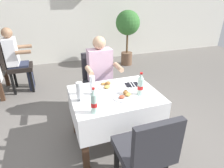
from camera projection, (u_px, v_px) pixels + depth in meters
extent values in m
plane|color=#66605B|center=(118.00, 149.00, 2.42)|extent=(11.00, 11.00, 0.00)
cube|color=silver|center=(68.00, 6.00, 4.98)|extent=(11.00, 0.12, 3.02)
cube|color=white|center=(115.00, 94.00, 2.27)|extent=(1.04, 0.81, 0.02)
cube|color=white|center=(127.00, 125.00, 2.01)|extent=(1.04, 0.02, 0.32)
cube|color=white|center=(105.00, 92.00, 2.68)|extent=(1.04, 0.02, 0.32)
cube|color=white|center=(73.00, 114.00, 2.19)|extent=(0.02, 0.81, 0.32)
cube|color=white|center=(151.00, 99.00, 2.49)|extent=(0.02, 0.81, 0.32)
cube|color=#472D1E|center=(85.00, 146.00, 2.00)|extent=(0.07, 0.07, 0.70)
cube|color=#472D1E|center=(160.00, 127.00, 2.27)|extent=(0.07, 0.07, 0.70)
cube|color=#472D1E|center=(74.00, 111.00, 2.58)|extent=(0.07, 0.07, 0.70)
cube|color=#472D1E|center=(135.00, 100.00, 2.86)|extent=(0.07, 0.07, 0.70)
cube|color=#2D2D33|center=(99.00, 86.00, 2.97)|extent=(0.44, 0.44, 0.08)
cube|color=#2D2D33|center=(95.00, 65.00, 3.07)|extent=(0.42, 0.06, 0.44)
cube|color=black|center=(92.00, 108.00, 2.89)|extent=(0.04, 0.04, 0.45)
cube|color=black|center=(113.00, 104.00, 2.99)|extent=(0.04, 0.04, 0.45)
cube|color=black|center=(87.00, 98.00, 3.17)|extent=(0.04, 0.04, 0.45)
cube|color=black|center=(107.00, 94.00, 3.28)|extent=(0.04, 0.04, 0.45)
cube|color=#2D2D33|center=(140.00, 149.00, 1.77)|extent=(0.44, 0.44, 0.08)
cube|color=#2D2D33|center=(157.00, 147.00, 1.44)|extent=(0.42, 0.06, 0.44)
cube|color=black|center=(146.00, 153.00, 2.08)|extent=(0.04, 0.04, 0.45)
cube|color=black|center=(117.00, 161.00, 1.97)|extent=(0.04, 0.04, 0.45)
cylinder|color=#282D42|center=(100.00, 108.00, 2.89)|extent=(0.10, 0.10, 0.45)
cylinder|color=#282D42|center=(110.00, 106.00, 2.94)|extent=(0.10, 0.10, 0.45)
cube|color=#282D42|center=(102.00, 86.00, 2.93)|extent=(0.34, 0.36, 0.12)
cube|color=silver|center=(100.00, 65.00, 2.86)|extent=(0.36, 0.20, 0.50)
sphere|color=tan|center=(99.00, 43.00, 2.72)|extent=(0.19, 0.19, 0.19)
cylinder|color=tan|center=(89.00, 71.00, 2.59)|extent=(0.07, 0.26, 0.07)
cylinder|color=tan|center=(118.00, 67.00, 2.72)|extent=(0.07, 0.26, 0.07)
cylinder|color=white|center=(124.00, 97.00, 2.18)|extent=(0.26, 0.26, 0.01)
ellipsoid|color=#99602D|center=(126.00, 92.00, 2.21)|extent=(0.09, 0.10, 0.06)
ellipsoid|color=#C14C33|center=(122.00, 97.00, 2.14)|extent=(0.08, 0.08, 0.03)
ellipsoid|color=gold|center=(128.00, 94.00, 2.19)|extent=(0.11, 0.11, 0.03)
cylinder|color=white|center=(107.00, 86.00, 2.43)|extent=(0.24, 0.24, 0.01)
ellipsoid|color=#B77A38|center=(104.00, 84.00, 2.45)|extent=(0.08, 0.07, 0.03)
ellipsoid|color=#99602D|center=(108.00, 83.00, 2.45)|extent=(0.08, 0.07, 0.05)
ellipsoid|color=gold|center=(107.00, 87.00, 2.36)|extent=(0.11, 0.11, 0.03)
cylinder|color=white|center=(80.00, 100.00, 2.11)|extent=(0.07, 0.07, 0.01)
cylinder|color=white|center=(80.00, 99.00, 2.10)|extent=(0.02, 0.02, 0.03)
cylinder|color=white|center=(80.00, 90.00, 2.05)|extent=(0.07, 0.07, 0.19)
cylinder|color=gold|center=(80.00, 94.00, 2.07)|extent=(0.06, 0.06, 0.10)
cylinder|color=white|center=(93.00, 94.00, 2.25)|extent=(0.07, 0.07, 0.01)
cylinder|color=white|center=(93.00, 92.00, 2.25)|extent=(0.02, 0.02, 0.03)
cylinder|color=white|center=(92.00, 84.00, 2.20)|extent=(0.06, 0.06, 0.20)
cylinder|color=#C68928|center=(92.00, 88.00, 2.22)|extent=(0.06, 0.06, 0.09)
cylinder|color=silver|center=(140.00, 87.00, 2.20)|extent=(0.07, 0.07, 0.21)
cylinder|color=red|center=(140.00, 87.00, 2.20)|extent=(0.07, 0.07, 0.05)
cone|color=silver|center=(141.00, 76.00, 2.14)|extent=(0.06, 0.06, 0.05)
cylinder|color=red|center=(141.00, 73.00, 2.13)|extent=(0.03, 0.03, 0.02)
cylinder|color=silver|center=(94.00, 104.00, 1.86)|extent=(0.06, 0.06, 0.21)
cylinder|color=red|center=(94.00, 105.00, 1.86)|extent=(0.07, 0.07, 0.05)
cone|color=silver|center=(94.00, 92.00, 1.80)|extent=(0.06, 0.06, 0.05)
cylinder|color=red|center=(93.00, 89.00, 1.79)|extent=(0.03, 0.03, 0.02)
cube|color=black|center=(132.00, 85.00, 2.47)|extent=(0.19, 0.15, 0.01)
cube|color=silver|center=(131.00, 84.00, 2.47)|extent=(0.04, 0.19, 0.01)
cube|color=silver|center=(133.00, 84.00, 2.47)|extent=(0.04, 0.19, 0.01)
cube|color=white|center=(2.00, 67.00, 3.60)|extent=(0.02, 0.81, 0.32)
cube|color=#472D1E|center=(5.00, 70.00, 3.97)|extent=(0.07, 0.07, 0.70)
cube|color=black|center=(21.00, 67.00, 3.72)|extent=(0.44, 0.44, 0.08)
cube|color=black|center=(3.00, 56.00, 3.53)|extent=(0.06, 0.42, 0.44)
cube|color=black|center=(32.00, 82.00, 3.74)|extent=(0.04, 0.04, 0.45)
cube|color=black|center=(32.00, 75.00, 4.03)|extent=(0.04, 0.04, 0.45)
cube|color=black|center=(13.00, 84.00, 3.64)|extent=(0.04, 0.04, 0.45)
cube|color=black|center=(15.00, 78.00, 3.93)|extent=(0.04, 0.04, 0.45)
cylinder|color=#282D42|center=(31.00, 80.00, 3.81)|extent=(0.10, 0.10, 0.45)
cylinder|color=#282D42|center=(31.00, 77.00, 3.94)|extent=(0.10, 0.10, 0.45)
cube|color=#282D42|center=(19.00, 67.00, 3.70)|extent=(0.36, 0.34, 0.12)
cube|color=silver|center=(11.00, 52.00, 3.55)|extent=(0.20, 0.36, 0.50)
sphere|color=#997051|center=(7.00, 33.00, 3.40)|extent=(0.19, 0.19, 0.19)
cylinder|color=#997051|center=(23.00, 52.00, 3.42)|extent=(0.26, 0.07, 0.07)
cylinder|color=#997051|center=(25.00, 46.00, 3.79)|extent=(0.26, 0.07, 0.07)
cylinder|color=brown|center=(127.00, 58.00, 5.26)|extent=(0.30, 0.30, 0.34)
cylinder|color=brown|center=(127.00, 43.00, 5.07)|extent=(0.05, 0.05, 0.53)
sphere|color=#387533|center=(128.00, 23.00, 4.84)|extent=(0.63, 0.63, 0.63)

